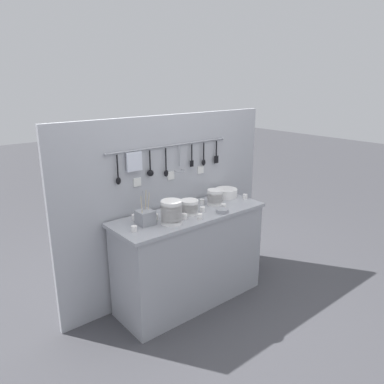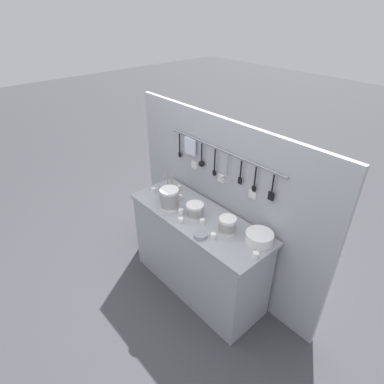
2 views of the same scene
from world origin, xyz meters
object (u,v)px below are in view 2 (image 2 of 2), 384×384
steel_mixing_bowl (200,235)px  cutlery_caddy (168,190)px  cup_centre (179,188)px  cup_edge_far (181,220)px  cup_by_caddy (202,222)px  bowl_stack_tall_left (195,210)px  cup_back_left (201,206)px  bowl_stack_wide_centre (227,225)px  cup_edge_near (213,236)px  cup_front_left (227,221)px  bowl_stack_short_front (170,199)px  plate_stack (259,237)px  cup_mid_row (181,212)px  cup_front_right (154,190)px  cup_back_right (256,255)px  cup_beside_plates (180,197)px

steel_mixing_bowl → cutlery_caddy: size_ratio=0.40×
cutlery_caddy → cup_centre: bearing=97.2°
cup_centre → cup_edge_far: bearing=-37.7°
cup_by_caddy → bowl_stack_tall_left: bearing=166.6°
cutlery_caddy → cup_centre: cutlery_caddy is taller
cup_back_left → cup_edge_far: same height
steel_mixing_bowl → bowl_stack_wide_centre: bearing=63.9°
bowl_stack_tall_left → cup_by_caddy: size_ratio=3.41×
cup_centre → cup_edge_far: (0.42, -0.32, 0.00)m
cup_back_left → cup_by_caddy: bearing=-41.5°
cup_edge_near → cup_edge_far: size_ratio=1.00×
cutlery_caddy → cup_front_left: 0.68m
cutlery_caddy → cup_by_caddy: (0.54, -0.07, -0.04)m
bowl_stack_short_front → cup_edge_near: bowl_stack_short_front is taller
bowl_stack_wide_centre → bowl_stack_short_front: size_ratio=0.74×
steel_mixing_bowl → cup_by_caddy: 0.17m
cutlery_caddy → steel_mixing_bowl: bearing=-16.5°
bowl_stack_short_front → plate_stack: size_ratio=0.88×
cup_centre → cup_mid_row: same height
cutlery_caddy → cup_edge_near: bearing=-10.1°
bowl_stack_wide_centre → cup_front_right: bowl_stack_wide_centre is taller
plate_stack → cup_by_caddy: bearing=-159.0°
bowl_stack_tall_left → cup_back_right: size_ratio=3.41×
bowl_stack_short_front → cup_edge_far: bowl_stack_short_front is taller
cup_centre → cup_beside_plates: bearing=-35.5°
cup_edge_far → cup_front_right: bearing=168.0°
bowl_stack_wide_centre → steel_mixing_bowl: size_ratio=1.29×
bowl_stack_short_front → cup_front_left: bowl_stack_short_front is taller
cup_edge_near → cup_beside_plates: (-0.61, 0.17, 0.00)m
bowl_stack_wide_centre → cup_edge_near: bowl_stack_wide_centre is taller
cutlery_caddy → cup_by_caddy: size_ratio=6.14×
cup_edge_far → cup_mid_row: bearing=139.2°
bowl_stack_tall_left → cup_by_caddy: (0.12, -0.03, -0.04)m
bowl_stack_tall_left → cup_edge_near: (0.31, -0.09, -0.04)m
cup_centre → cup_front_right: bearing=-121.5°
bowl_stack_wide_centre → cup_mid_row: bowl_stack_wide_centre is taller
cup_back_left → cup_front_right: bearing=-163.3°
cup_beside_plates → cup_centre: (-0.14, 0.10, 0.00)m
cup_centre → cup_mid_row: (0.33, -0.24, 0.00)m
cup_beside_plates → cup_front_left: size_ratio=1.00×
bowl_stack_short_front → cup_front_right: (-0.31, 0.05, -0.07)m
cup_beside_plates → cup_edge_near: bearing=-15.4°
steel_mixing_bowl → cup_beside_plates: (-0.53, 0.23, 0.01)m
plate_stack → cup_front_right: bearing=-171.1°
bowl_stack_short_front → cup_back_right: size_ratio=4.26×
bowl_stack_wide_centre → cup_edge_far: (-0.35, -0.19, -0.05)m
bowl_stack_wide_centre → steel_mixing_bowl: 0.23m
bowl_stack_wide_centre → cup_front_left: size_ratio=3.14×
bowl_stack_tall_left → cup_beside_plates: bearing=165.5°
bowl_stack_tall_left → cup_back_left: 0.14m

